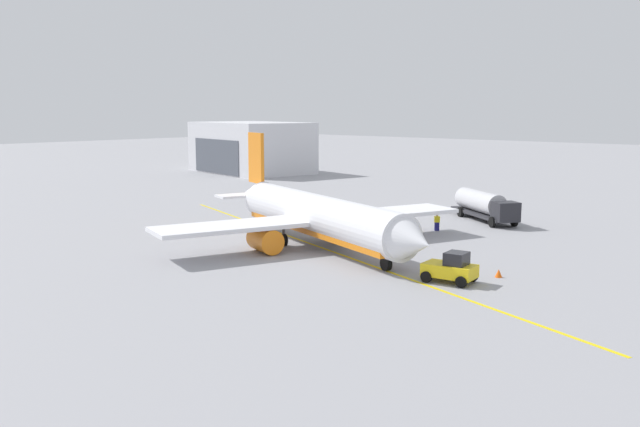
# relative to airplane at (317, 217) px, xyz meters

# --- Properties ---
(ground_plane) EXTENTS (400.00, 400.00, 0.00)m
(ground_plane) POSITION_rel_airplane_xyz_m (0.48, -0.16, -2.63)
(ground_plane) COLOR #939399
(airplane) EXTENTS (31.22, 28.91, 9.61)m
(airplane) POSITION_rel_airplane_xyz_m (0.00, 0.00, 0.00)
(airplane) COLOR white
(airplane) RESTS_ON ground
(fuel_tanker) EXTENTS (10.76, 8.35, 3.15)m
(fuel_tanker) POSITION_rel_airplane_xyz_m (4.16, 22.51, -0.89)
(fuel_tanker) COLOR #2D2D33
(fuel_tanker) RESTS_ON ground
(pushback_tug) EXTENTS (3.84, 2.74, 2.20)m
(pushback_tug) POSITION_rel_airplane_xyz_m (15.56, -3.28, -1.62)
(pushback_tug) COLOR yellow
(pushback_tug) RESTS_ON ground
(refueling_worker) EXTENTS (0.63, 0.62, 1.71)m
(refueling_worker) POSITION_rel_airplane_xyz_m (3.65, 13.81, -1.81)
(refueling_worker) COLOR navy
(refueling_worker) RESTS_ON ground
(safety_cone_nose) EXTENTS (0.53, 0.53, 0.59)m
(safety_cone_nose) POSITION_rel_airplane_xyz_m (17.37, 0.31, -2.33)
(safety_cone_nose) COLOR #F2590F
(safety_cone_nose) RESTS_ON ground
(distant_hangar) EXTENTS (25.64, 19.18, 9.50)m
(distant_hangar) POSITION_rel_airplane_xyz_m (-57.66, 45.10, 2.11)
(distant_hangar) COLOR silver
(distant_hangar) RESTS_ON ground
(taxi_line_marking) EXTENTS (58.99, 20.63, 0.01)m
(taxi_line_marking) POSITION_rel_airplane_xyz_m (0.48, -0.16, -2.62)
(taxi_line_marking) COLOR yellow
(taxi_line_marking) RESTS_ON ground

